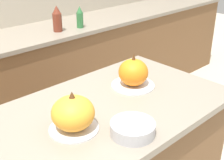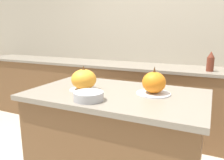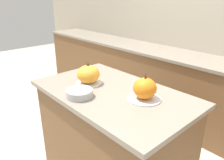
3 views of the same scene
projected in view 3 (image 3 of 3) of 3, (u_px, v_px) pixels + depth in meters
name	position (u px, v px, depth m)	size (l,w,h in m)	color
wall_back	(218.00, 28.00, 2.62)	(8.00, 0.06, 2.50)	#B2A893
kitchen_island	(112.00, 142.00, 1.83)	(1.25, 0.74, 0.94)	brown
back_counter	(195.00, 95.00, 2.70)	(6.00, 0.60, 0.93)	brown
pumpkin_cake_left	(88.00, 75.00, 1.77)	(0.21, 0.21, 0.18)	silver
pumpkin_cake_right	(145.00, 89.00, 1.50)	(0.24, 0.24, 0.19)	silver
mixing_bowl	(80.00, 93.00, 1.55)	(0.19, 0.19, 0.05)	#ADADB2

